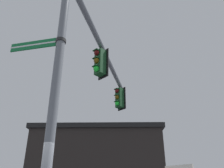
% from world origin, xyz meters
% --- Properties ---
extents(signal_pole, '(0.20, 0.20, 7.45)m').
position_xyz_m(signal_pole, '(0.00, 0.00, 3.72)').
color(signal_pole, slate).
rests_on(signal_pole, ground).
extents(mast_arm, '(4.69, 7.22, 0.21)m').
position_xyz_m(mast_arm, '(2.26, -3.55, 6.99)').
color(mast_arm, slate).
extents(traffic_light_nearest_pole, '(0.54, 0.49, 1.31)m').
position_xyz_m(traffic_light_nearest_pole, '(1.77, -2.77, 6.19)').
color(traffic_light_nearest_pole, black).
extents(traffic_light_mid_inner, '(0.54, 0.49, 1.31)m').
position_xyz_m(traffic_light_mid_inner, '(3.78, -5.93, 6.19)').
color(traffic_light_mid_inner, black).
extents(street_name_sign, '(1.24, 0.84, 0.22)m').
position_xyz_m(street_name_sign, '(0.38, 0.24, 4.86)').
color(street_name_sign, '#147238').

